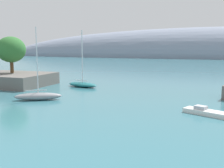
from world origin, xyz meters
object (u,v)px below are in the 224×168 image
(tree_clump_shore, at_px, (11,50))
(sailboat_teal_mid_mooring, at_px, (83,84))
(sailboat_grey_near_shore, at_px, (38,96))
(motorboat_white_alongside_breakwater, at_px, (207,112))

(tree_clump_shore, bearing_deg, sailboat_teal_mid_mooring, 7.14)
(sailboat_teal_mid_mooring, bearing_deg, tree_clump_shore, -159.81)
(sailboat_grey_near_shore, bearing_deg, sailboat_teal_mid_mooring, 59.75)
(motorboat_white_alongside_breakwater, bearing_deg, tree_clump_shore, 5.65)
(tree_clump_shore, relative_size, sailboat_teal_mid_mooring, 0.68)
(tree_clump_shore, bearing_deg, motorboat_white_alongside_breakwater, -18.89)
(motorboat_white_alongside_breakwater, bearing_deg, sailboat_grey_near_shore, 22.53)
(sailboat_grey_near_shore, xyz_separation_m, motorboat_white_alongside_breakwater, (22.68, -0.80, -0.30))
(tree_clump_shore, height_order, sailboat_grey_near_shore, sailboat_grey_near_shore)
(sailboat_teal_mid_mooring, xyz_separation_m, motorboat_white_alongside_breakwater, (22.41, -14.51, -0.27))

